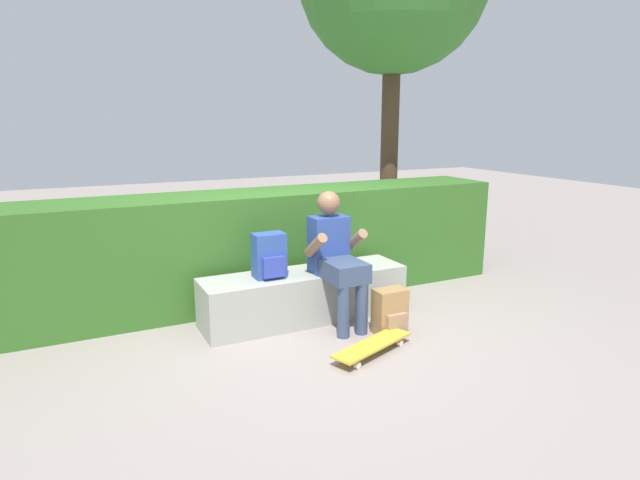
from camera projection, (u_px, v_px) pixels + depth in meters
ground_plane at (321, 332)px, 4.74m from camera, size 24.00×24.00×0.00m
bench_main at (304, 296)px, 5.00m from camera, size 1.93×0.51×0.46m
person_skater at (336, 254)px, 4.80m from camera, size 0.49×0.62×1.21m
skateboard_near_person at (372, 345)px, 4.29m from camera, size 0.82×0.47×0.09m
backpack_on_bench at (269, 256)px, 4.75m from camera, size 0.28×0.23×0.40m
backpack_on_ground at (390, 312)px, 4.68m from camera, size 0.28×0.23×0.40m
hedge_row at (234, 249)px, 5.42m from camera, size 5.95×0.79×1.12m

